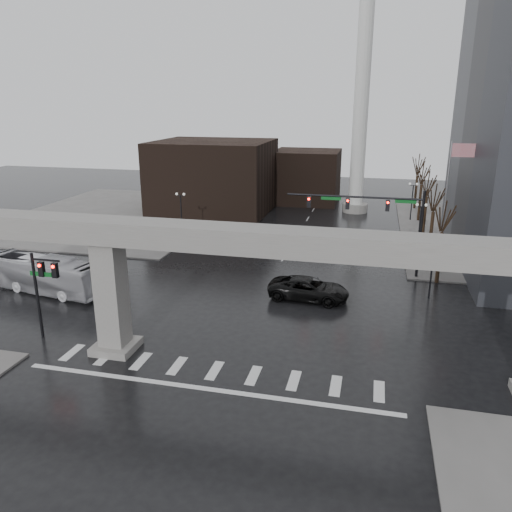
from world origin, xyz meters
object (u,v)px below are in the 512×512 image
object	(u,v)px
signal_mast_arm	(378,213)
city_bus	(45,275)
pickup_truck	(309,289)
far_car	(298,239)

from	to	relation	value
signal_mast_arm	city_bus	bearing A→B (deg)	-157.98
pickup_truck	city_bus	xyz separation A→B (m)	(-21.70, -3.46, 0.64)
signal_mast_arm	city_bus	xyz separation A→B (m)	(-26.75, -10.82, -4.29)
pickup_truck	far_car	distance (m)	15.48
signal_mast_arm	pickup_truck	bearing A→B (deg)	-124.41
signal_mast_arm	city_bus	size ratio (longest dim) A/B	1.10
signal_mast_arm	city_bus	distance (m)	29.17
signal_mast_arm	pickup_truck	distance (m)	10.19
signal_mast_arm	far_car	size ratio (longest dim) A/B	2.77
city_bus	far_car	bearing A→B (deg)	-34.21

